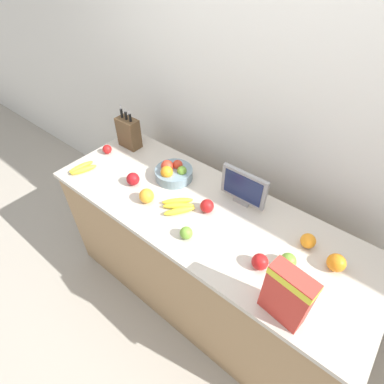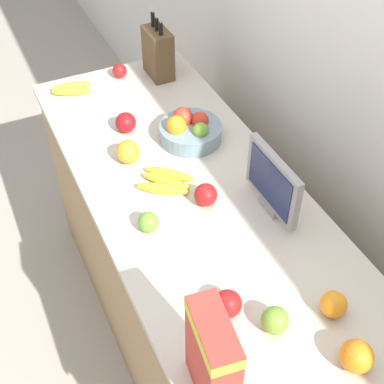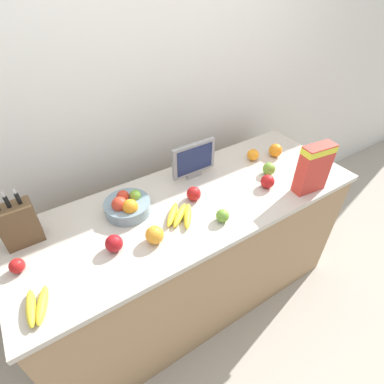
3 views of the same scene
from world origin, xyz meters
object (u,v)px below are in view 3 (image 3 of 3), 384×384
object	(u,v)px
banana_bunch_left	(37,306)
apple_by_knife_block	(267,181)
small_monitor	(194,160)
banana_bunch_right	(180,215)
orange_back_center	(275,150)
apple_front	(114,243)
fruit_bowl	(127,205)
apple_leftmost	(269,169)
apple_middle	(194,194)
orange_front_left	(155,235)
apple_rear	(17,266)
knife_block	(19,224)
orange_near_bowl	(253,155)
apple_near_bananas	(223,216)
cereal_box	(314,167)

from	to	relation	value
banana_bunch_left	apple_by_knife_block	distance (m)	1.30
small_monitor	banana_bunch_right	bearing A→B (deg)	-134.23
banana_bunch_right	orange_back_center	distance (m)	0.87
apple_front	fruit_bowl	bearing A→B (deg)	53.13
small_monitor	apple_leftmost	size ratio (longest dim) A/B	3.64
small_monitor	apple_middle	world-z (taller)	small_monitor
small_monitor	orange_front_left	world-z (taller)	small_monitor
orange_front_left	apple_middle	bearing A→B (deg)	26.28
apple_front	apple_by_knife_block	xyz separation A→B (m)	(0.93, -0.04, -0.00)
apple_rear	orange_back_center	bearing A→B (deg)	2.48
banana_bunch_left	orange_back_center	xyz separation A→B (m)	(1.58, 0.31, 0.03)
banana_bunch_left	knife_block	bearing A→B (deg)	85.99
apple_leftmost	orange_near_bowl	distance (m)	0.18
apple_front	orange_back_center	distance (m)	1.23
fruit_bowl	apple_by_knife_block	xyz separation A→B (m)	(0.77, -0.24, -0.01)
orange_near_bowl	orange_front_left	xyz separation A→B (m)	(-0.87, -0.29, 0.01)
orange_front_left	apple_leftmost	bearing A→B (deg)	7.53
knife_block	orange_back_center	distance (m)	1.56
knife_block	banana_bunch_right	world-z (taller)	knife_block
small_monitor	orange_front_left	distance (m)	0.57
apple_near_bananas	orange_front_left	size ratio (longest dim) A/B	0.78
apple_by_knife_block	apple_middle	world-z (taller)	same
apple_near_bananas	knife_block	bearing A→B (deg)	155.29
fruit_bowl	small_monitor	bearing A→B (deg)	9.51
knife_block	banana_bunch_right	size ratio (longest dim) A/B	1.42
apple_rear	orange_near_bowl	size ratio (longest dim) A/B	0.84
apple_leftmost	apple_middle	world-z (taller)	apple_middle
apple_leftmost	small_monitor	bearing A→B (deg)	150.39
orange_back_center	knife_block	bearing A→B (deg)	176.39
small_monitor	cereal_box	world-z (taller)	cereal_box
knife_block	banana_bunch_right	distance (m)	0.76
apple_leftmost	orange_back_center	bearing A→B (deg)	35.28
cereal_box	orange_front_left	xyz separation A→B (m)	(-0.93, 0.12, -0.11)
apple_rear	apple_front	bearing A→B (deg)	-16.23
apple_front	orange_back_center	world-z (taller)	orange_back_center
cereal_box	orange_near_bowl	size ratio (longest dim) A/B	3.75
apple_front	apple_leftmost	xyz separation A→B (m)	(1.03, 0.06, -0.00)
banana_bunch_left	apple_near_bananas	world-z (taller)	apple_near_bananas
apple_near_bananas	orange_back_center	size ratio (longest dim) A/B	0.78
knife_block	apple_by_knife_block	distance (m)	1.31
apple_by_knife_block	apple_front	bearing A→B (deg)	177.75
knife_block	apple_middle	size ratio (longest dim) A/B	3.92
cereal_box	orange_near_bowl	distance (m)	0.43
apple_near_bananas	orange_near_bowl	bearing A→B (deg)	33.99
apple_by_knife_block	banana_bunch_left	bearing A→B (deg)	-176.30
cereal_box	small_monitor	bearing A→B (deg)	143.74
apple_by_knife_block	apple_rear	world-z (taller)	apple_by_knife_block
fruit_bowl	apple_by_knife_block	bearing A→B (deg)	-17.44
banana_bunch_left	orange_back_center	distance (m)	1.61
banana_bunch_right	apple_front	size ratio (longest dim) A/B	2.69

